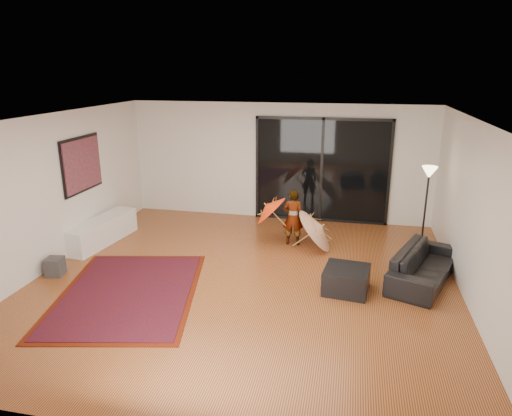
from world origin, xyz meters
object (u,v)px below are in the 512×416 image
(child, at_px, (293,217))
(ottoman, at_px, (346,280))
(media_console, at_px, (102,231))
(sofa, at_px, (424,265))

(child, bearing_deg, ottoman, 116.29)
(ottoman, bearing_deg, child, 121.18)
(media_console, bearing_deg, ottoman, -5.55)
(media_console, height_order, child, child)
(media_console, distance_m, ottoman, 5.07)
(child, bearing_deg, media_console, 5.91)
(media_console, xyz_separation_m, ottoman, (4.94, -1.12, -0.06))
(sofa, bearing_deg, ottoman, 138.64)
(media_console, distance_m, child, 3.91)
(sofa, distance_m, ottoman, 1.42)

